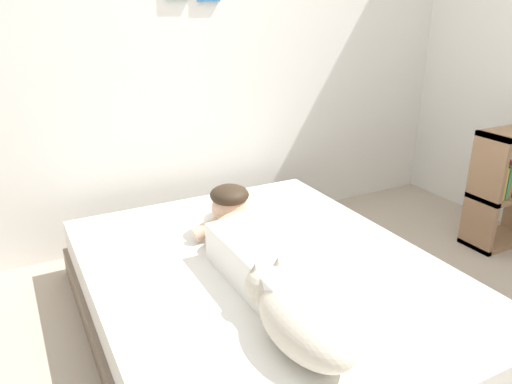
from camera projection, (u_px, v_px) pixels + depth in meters
ground_plane at (340, 369)px, 2.11m from camera, size 11.74×11.74×0.00m
back_wall at (192, 41)px, 3.00m from camera, size 3.87×0.12×2.50m
bed at (266, 299)px, 2.32m from camera, size 1.57×1.98×0.34m
pillow at (249, 213)px, 2.69m from camera, size 0.52×0.32×0.11m
person_lying at (263, 244)px, 2.24m from camera, size 0.43×0.92×0.27m
dog at (300, 319)px, 1.72m from camera, size 0.26×0.57×0.21m
coffee_cup at (251, 220)px, 2.65m from camera, size 0.12×0.09×0.07m
cell_phone at (299, 300)px, 2.00m from camera, size 0.07×0.14×0.01m
bookshelf at (504, 187)px, 3.08m from camera, size 0.45×0.24×0.75m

